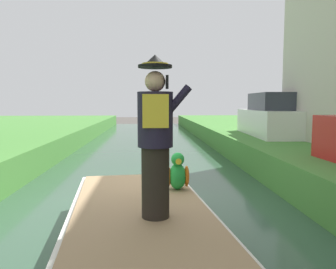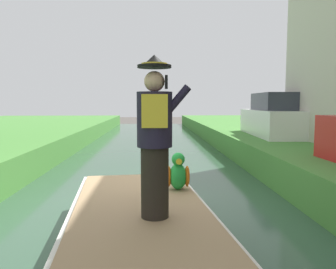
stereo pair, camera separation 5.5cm
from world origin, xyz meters
name	(u,v)px [view 1 (the left image)]	position (x,y,z in m)	size (l,w,h in m)	color
ground_plane	(144,214)	(0.00, 0.00, 0.00)	(80.00, 80.00, 0.00)	#4C4742
canal_water	(144,211)	(0.00, 0.00, 0.05)	(5.59, 48.00, 0.10)	#33513D
boat	(141,231)	(0.00, -1.83, 0.40)	(2.23, 4.36, 0.61)	silver
person_pirate	(156,138)	(0.18, -2.19, 1.64)	(0.61, 0.42, 1.85)	black
parrot_plush	(177,173)	(0.54, -0.98, 0.95)	(0.36, 0.34, 0.57)	green
parked_car_white	(274,118)	(4.57, 5.65, 1.49)	(1.88, 4.07, 1.50)	white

